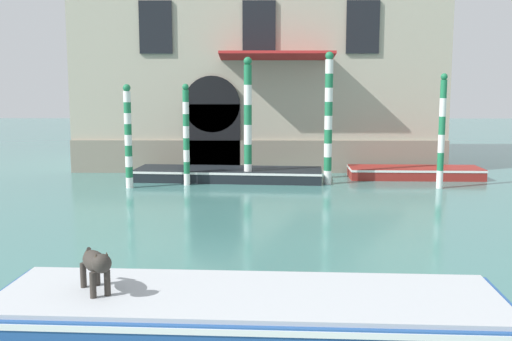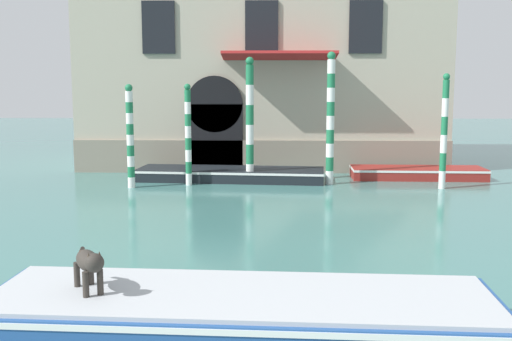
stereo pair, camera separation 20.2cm
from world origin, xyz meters
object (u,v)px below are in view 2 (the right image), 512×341
object	(u,v)px
boat_moored_far	(417,173)
boat_foreground	(241,314)
dog_on_deck	(89,263)
mooring_pole_2	(250,120)
mooring_pole_0	(130,136)
mooring_pole_3	(330,118)
mooring_pole_1	(188,134)
mooring_pole_4	(444,131)
boat_moored_near_palazzo	(231,174)

from	to	relation	value
boat_moored_far	boat_foreground	bearing A→B (deg)	-110.62
dog_on_deck	mooring_pole_2	xyz separation A→B (m)	(1.73, 13.01, 1.16)
dog_on_deck	mooring_pole_0	world-z (taller)	mooring_pole_0
dog_on_deck	mooring_pole_3	distance (m)	13.68
dog_on_deck	mooring_pole_0	size ratio (longest dim) A/B	0.25
mooring_pole_1	mooring_pole_4	xyz separation A→B (m)	(8.54, -0.52, 0.17)
boat_moored_near_palazzo	mooring_pole_0	size ratio (longest dim) A/B	1.99
boat_foreground	mooring_pole_2	size ratio (longest dim) A/B	1.62
boat_moored_near_palazzo	mooring_pole_0	xyz separation A→B (m)	(-3.24, -1.67, 1.52)
dog_on_deck	mooring_pole_2	size ratio (longest dim) A/B	0.19
mooring_pole_3	mooring_pole_4	bearing A→B (deg)	-12.52
mooring_pole_2	mooring_pole_4	distance (m)	6.52
mooring_pole_2	mooring_pole_3	size ratio (longest dim) A/B	0.96
mooring_pole_0	mooring_pole_3	size ratio (longest dim) A/B	0.76
boat_moored_far	mooring_pole_3	xyz separation A→B (m)	(-3.38, -1.36, 2.08)
mooring_pole_4	mooring_pole_2	bearing A→B (deg)	171.46
dog_on_deck	boat_moored_far	world-z (taller)	dog_on_deck
boat_foreground	mooring_pole_2	bearing A→B (deg)	94.18
boat_moored_near_palazzo	mooring_pole_3	distance (m)	4.15
boat_foreground	dog_on_deck	size ratio (longest dim) A/B	8.39
boat_foreground	boat_moored_far	distance (m)	15.35
boat_foreground	mooring_pole_1	bearing A→B (deg)	103.67
boat_foreground	boat_moored_far	xyz separation A→B (m)	(5.83, 14.20, -0.12)
boat_moored_near_palazzo	boat_moored_far	xyz separation A→B (m)	(6.88, 0.54, -0.01)
boat_moored_near_palazzo	mooring_pole_0	distance (m)	3.95
mooring_pole_4	dog_on_deck	bearing A→B (deg)	-124.15
dog_on_deck	mooring_pole_4	bearing A→B (deg)	114.70
boat_moored_near_palazzo	mooring_pole_1	world-z (taller)	mooring_pole_1
boat_foreground	dog_on_deck	world-z (taller)	dog_on_deck
dog_on_deck	boat_moored_near_palazzo	xyz separation A→B (m)	(1.01, 13.67, -0.82)
boat_moored_far	mooring_pole_1	world-z (taller)	mooring_pole_1
boat_moored_near_palazzo	boat_moored_far	distance (m)	6.90
boat_moored_far	mooring_pole_2	bearing A→B (deg)	-167.25
mooring_pole_3	mooring_pole_0	bearing A→B (deg)	-172.74
boat_foreground	mooring_pole_1	world-z (taller)	mooring_pole_1
boat_moored_far	mooring_pole_4	distance (m)	2.77
boat_foreground	boat_moored_near_palazzo	size ratio (longest dim) A/B	1.04
dog_on_deck	mooring_pole_3	size ratio (longest dim) A/B	0.19
mooring_pole_0	boat_moored_far	bearing A→B (deg)	12.35
mooring_pole_3	mooring_pole_4	size ratio (longest dim) A/B	1.20
dog_on_deck	mooring_pole_1	bearing A→B (deg)	150.54
mooring_pole_2	mooring_pole_4	size ratio (longest dim) A/B	1.15
mooring_pole_0	mooring_pole_3	distance (m)	6.81
boat_moored_near_palazzo	mooring_pole_3	size ratio (longest dim) A/B	1.51
mooring_pole_4	mooring_pole_3	bearing A→B (deg)	167.48
mooring_pole_0	mooring_pole_2	bearing A→B (deg)	14.34
boat_foreground	mooring_pole_4	size ratio (longest dim) A/B	1.87
boat_moored_near_palazzo	mooring_pole_2	bearing A→B (deg)	-37.55
dog_on_deck	mooring_pole_1	world-z (taller)	mooring_pole_1
mooring_pole_2	mooring_pole_4	world-z (taller)	mooring_pole_2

